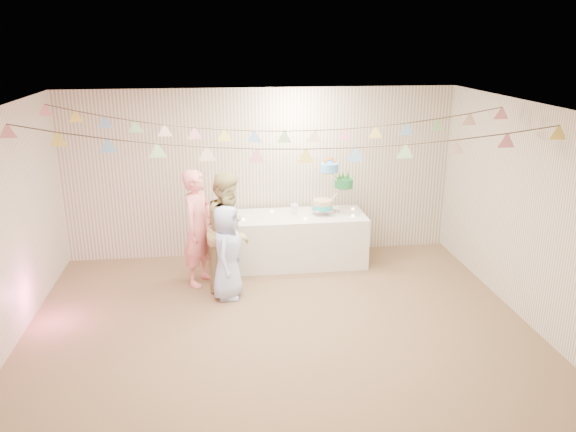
{
  "coord_description": "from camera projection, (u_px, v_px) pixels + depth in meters",
  "views": [
    {
      "loc": [
        -0.65,
        -5.9,
        3.34
      ],
      "look_at": [
        0.2,
        0.8,
        1.15
      ],
      "focal_mm": 35.0,
      "sensor_mm": 36.0,
      "label": 1
    }
  ],
  "objects": [
    {
      "name": "posy",
      "position": [
        294.0,
        210.0,
        8.4
      ],
      "size": [
        0.15,
        0.15,
        0.17
      ],
      "primitive_type": null,
      "color": "white",
      "rests_on": "table"
    },
    {
      "name": "ceiling",
      "position": [
        279.0,
        109.0,
        5.88
      ],
      "size": [
        6.0,
        6.0,
        0.0
      ],
      "primitive_type": "plane",
      "color": "silver",
      "rests_on": "ground"
    },
    {
      "name": "cake_top_tier",
      "position": [
        329.0,
        174.0,
        8.27
      ],
      "size": [
        0.25,
        0.25,
        0.19
      ],
      "primitive_type": null,
      "color": "#4A97EA",
      "rests_on": "cake_stand"
    },
    {
      "name": "platter",
      "position": [
        264.0,
        218.0,
        8.27
      ],
      "size": [
        0.31,
        0.31,
        0.02
      ],
      "primitive_type": "cylinder",
      "color": "white",
      "rests_on": "table"
    },
    {
      "name": "person_adult_b",
      "position": [
        229.0,
        231.0,
        7.59
      ],
      "size": [
        0.84,
        0.95,
        1.63
      ],
      "primitive_type": "imported",
      "rotation": [
        0.0,
        0.0,
        1.24
      ],
      "color": "tan",
      "rests_on": "floor"
    },
    {
      "name": "person_adult_a",
      "position": [
        199.0,
        228.0,
        7.69
      ],
      "size": [
        0.62,
        0.71,
        1.63
      ],
      "primitive_type": "imported",
      "rotation": [
        0.0,
        0.0,
        1.09
      ],
      "color": "pink",
      "rests_on": "floor"
    },
    {
      "name": "floor",
      "position": [
        280.0,
        329.0,
        6.68
      ],
      "size": [
        6.0,
        6.0,
        0.0
      ],
      "primitive_type": "plane",
      "color": "brown",
      "rests_on": "ground"
    },
    {
      "name": "tealight_5",
      "position": [
        353.0,
        209.0,
        8.62
      ],
      "size": [
        0.04,
        0.04,
        0.03
      ],
      "primitive_type": "cylinder",
      "color": "#FFD88C",
      "rests_on": "table"
    },
    {
      "name": "tealight_0",
      "position": [
        243.0,
        219.0,
        8.14
      ],
      "size": [
        0.04,
        0.04,
        0.03
      ],
      "primitive_type": "cylinder",
      "color": "#FFD88C",
      "rests_on": "table"
    },
    {
      "name": "tealight_4",
      "position": [
        353.0,
        216.0,
        8.3
      ],
      "size": [
        0.04,
        0.04,
        0.03
      ],
      "primitive_type": "cylinder",
      "color": "#FFD88C",
      "rests_on": "table"
    },
    {
      "name": "person_child",
      "position": [
        227.0,
        252.0,
        7.31
      ],
      "size": [
        0.55,
        0.7,
        1.27
      ],
      "primitive_type": "imported",
      "rotation": [
        0.0,
        0.0,
        1.31
      ],
      "color": "#ABBDF2",
      "rests_on": "floor"
    },
    {
      "name": "tealight_1",
      "position": [
        272.0,
        211.0,
        8.5
      ],
      "size": [
        0.04,
        0.04,
        0.03
      ],
      "primitive_type": "cylinder",
      "color": "#FFD88C",
      "rests_on": "table"
    },
    {
      "name": "tealight_2",
      "position": [
        305.0,
        218.0,
        8.18
      ],
      "size": [
        0.04,
        0.04,
        0.03
      ],
      "primitive_type": "cylinder",
      "color": "#FFD88C",
      "rests_on": "table"
    },
    {
      "name": "bunting_front",
      "position": [
        281.0,
        138.0,
        5.77
      ],
      "size": [
        5.6,
        0.9,
        0.36
      ],
      "primitive_type": null,
      "color": "#72A5E5",
      "rests_on": "ceiling"
    },
    {
      "name": "tealight_3",
      "position": [
        317.0,
        209.0,
        8.62
      ],
      "size": [
        0.04,
        0.04,
        0.03
      ],
      "primitive_type": "cylinder",
      "color": "#FFD88C",
      "rests_on": "table"
    },
    {
      "name": "cake_bottom",
      "position": [
        323.0,
        210.0,
        8.4
      ],
      "size": [
        0.31,
        0.31,
        0.15
      ],
      "primitive_type": null,
      "color": "#2BBACC",
      "rests_on": "cake_stand"
    },
    {
      "name": "right_wall",
      "position": [
        531.0,
        215.0,
        6.64
      ],
      "size": [
        5.0,
        5.0,
        0.0
      ],
      "primitive_type": "plane",
      "color": "silver",
      "rests_on": "ground"
    },
    {
      "name": "cake_middle",
      "position": [
        343.0,
        189.0,
        8.49
      ],
      "size": [
        0.27,
        0.27,
        0.22
      ],
      "primitive_type": null,
      "color": "#1A783A",
      "rests_on": "cake_stand"
    },
    {
      "name": "front_wall",
      "position": [
        319.0,
        341.0,
        3.92
      ],
      "size": [
        6.0,
        6.0,
        0.0
      ],
      "primitive_type": "plane",
      "color": "silver",
      "rests_on": "ground"
    },
    {
      "name": "back_wall",
      "position": [
        261.0,
        174.0,
        8.64
      ],
      "size": [
        6.0,
        6.0,
        0.0
      ],
      "primitive_type": "plane",
      "color": "silver",
      "rests_on": "ground"
    },
    {
      "name": "table",
      "position": [
        296.0,
        239.0,
        8.5
      ],
      "size": [
        2.06,
        0.82,
        0.77
      ],
      "primitive_type": "cube",
      "color": "silver",
      "rests_on": "floor"
    },
    {
      "name": "cake_stand",
      "position": [
        333.0,
        189.0,
        8.37
      ],
      "size": [
        0.71,
        0.42,
        0.8
      ],
      "primitive_type": null,
      "color": "silver",
      "rests_on": "table"
    },
    {
      "name": "bunting_back",
      "position": [
        269.0,
        118.0,
        6.99
      ],
      "size": [
        5.6,
        1.1,
        0.4
      ],
      "primitive_type": null,
      "color": "pink",
      "rests_on": "ceiling"
    }
  ]
}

